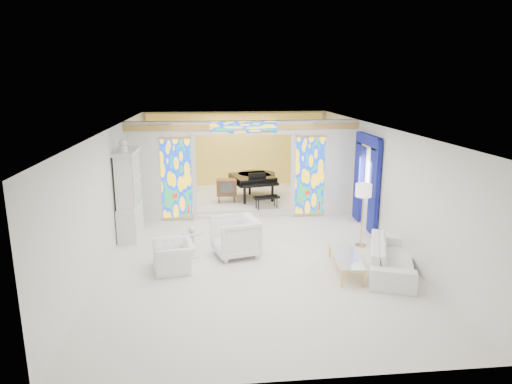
{
  "coord_description": "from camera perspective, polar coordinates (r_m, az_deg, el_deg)",
  "views": [
    {
      "loc": [
        -1.04,
        -11.59,
        4.18
      ],
      "look_at": [
        0.19,
        0.2,
        1.25
      ],
      "focal_mm": 32.0,
      "sensor_mm": 36.0,
      "label": 1
    }
  ],
  "objects": [
    {
      "name": "gold_curtain_back",
      "position": [
        17.7,
        -2.51,
        5.14
      ],
      "size": [
        6.7,
        0.1,
        2.9
      ],
      "primitive_type": "cube",
      "color": "#DEBE4D",
      "rests_on": "wall_back"
    },
    {
      "name": "stained_glass_left",
      "position": [
        13.82,
        -9.92,
        1.62
      ],
      "size": [
        0.9,
        0.04,
        2.4
      ],
      "primitive_type": "cube",
      "color": "gold",
      "rests_on": "partition_wall"
    },
    {
      "name": "wall_back",
      "position": [
        17.82,
        -2.53,
        5.2
      ],
      "size": [
        7.0,
        0.02,
        3.0
      ],
      "primitive_type": "cube",
      "color": "silver",
      "rests_on": "floor"
    },
    {
      "name": "partition_wall",
      "position": [
        13.86,
        -1.54,
        3.35
      ],
      "size": [
        7.0,
        0.22,
        3.0
      ],
      "color": "silver",
      "rests_on": "floor"
    },
    {
      "name": "wall_left",
      "position": [
        12.15,
        -17.47,
        0.47
      ],
      "size": [
        0.02,
        12.0,
        3.0
      ],
      "primitive_type": "cube",
      "color": "silver",
      "rests_on": "floor"
    },
    {
      "name": "china_cabinet",
      "position": [
        12.74,
        -15.6,
        -0.33
      ],
      "size": [
        0.56,
        1.46,
        2.72
      ],
      "color": "silver",
      "rests_on": "floor"
    },
    {
      "name": "stained_glass_transom",
      "position": [
        13.59,
        -1.54,
        8.11
      ],
      "size": [
        2.0,
        0.04,
        0.34
      ],
      "primitive_type": "cube",
      "color": "gold",
      "rests_on": "partition_wall"
    },
    {
      "name": "tv_console",
      "position": [
        15.26,
        -3.72,
        0.57
      ],
      "size": [
        0.67,
        0.46,
        0.77
      ],
      "rotation": [
        0.0,
        0.0,
        0.0
      ],
      "color": "brown",
      "rests_on": "alcove_platform"
    },
    {
      "name": "coffee_table",
      "position": [
        10.45,
        11.17,
        -7.84
      ],
      "size": [
        0.73,
        1.81,
        0.39
      ],
      "rotation": [
        0.0,
        0.0,
        -0.11
      ],
      "color": "silver",
      "rests_on": "floor"
    },
    {
      "name": "vase",
      "position": [
        11.06,
        -8.02,
        -4.48
      ],
      "size": [
        0.19,
        0.19,
        0.19
      ],
      "primitive_type": "imported",
      "rotation": [
        0.0,
        0.0,
        -0.01
      ],
      "color": "silver",
      "rests_on": "side_table"
    },
    {
      "name": "chandelier",
      "position": [
        15.72,
        -1.4,
        7.91
      ],
      "size": [
        0.48,
        0.48,
        0.3
      ],
      "primitive_type": "cylinder",
      "color": "gold",
      "rests_on": "ceiling"
    },
    {
      "name": "side_table",
      "position": [
        11.16,
        -7.96,
        -6.01
      ],
      "size": [
        0.6,
        0.6,
        0.63
      ],
      "rotation": [
        0.0,
        0.0,
        0.22
      ],
      "color": "silver",
      "rests_on": "floor"
    },
    {
      "name": "sofa",
      "position": [
        10.67,
        16.62,
        -7.81
      ],
      "size": [
        1.69,
        2.54,
        0.69
      ],
      "primitive_type": "imported",
      "rotation": [
        0.0,
        0.0,
        1.22
      ],
      "color": "white",
      "rests_on": "floor"
    },
    {
      "name": "alcove_platform",
      "position": [
        16.25,
        -2.08,
        -0.73
      ],
      "size": [
        6.8,
        3.8,
        0.18
      ],
      "primitive_type": "cube",
      "color": "silver",
      "rests_on": "floor"
    },
    {
      "name": "armchair_right",
      "position": [
        11.12,
        -2.59,
        -5.62
      ],
      "size": [
        1.26,
        1.24,
        0.95
      ],
      "primitive_type": "imported",
      "rotation": [
        0.0,
        0.0,
        -1.32
      ],
      "color": "white",
      "rests_on": "floor"
    },
    {
      "name": "wall_right",
      "position": [
        12.73,
        15.1,
        1.23
      ],
      "size": [
        0.02,
        12.0,
        3.0
      ],
      "primitive_type": "cube",
      "color": "silver",
      "rests_on": "floor"
    },
    {
      "name": "stained_glass_right",
      "position": [
        14.12,
        6.75,
        2.0
      ],
      "size": [
        0.9,
        0.04,
        2.4
      ],
      "primitive_type": "cube",
      "color": "gold",
      "rests_on": "partition_wall"
    },
    {
      "name": "floor_lamp",
      "position": [
        11.77,
        13.28,
        -0.16
      ],
      "size": [
        0.49,
        0.49,
        1.64
      ],
      "rotation": [
        0.0,
        0.0,
        0.25
      ],
      "color": "gold",
      "rests_on": "floor"
    },
    {
      "name": "armchair_left",
      "position": [
        10.51,
        -10.24,
        -7.9
      ],
      "size": [
        1.03,
        1.13,
        0.64
      ],
      "primitive_type": "imported",
      "rotation": [
        0.0,
        0.0,
        -1.39
      ],
      "color": "white",
      "rests_on": "floor"
    },
    {
      "name": "blue_drapes",
      "position": [
        13.32,
        13.66,
        2.2
      ],
      "size": [
        0.14,
        1.85,
        2.65
      ],
      "color": "navy",
      "rests_on": "wall_right"
    },
    {
      "name": "grand_piano",
      "position": [
        15.79,
        -0.15,
        1.69
      ],
      "size": [
        1.77,
        2.72,
        0.99
      ],
      "rotation": [
        0.0,
        0.0,
        0.25
      ],
      "color": "black",
      "rests_on": "alcove_platform"
    },
    {
      "name": "ceiling",
      "position": [
        11.7,
        -0.82,
        8.07
      ],
      "size": [
        7.0,
        12.0,
        0.02
      ],
      "primitive_type": "cube",
      "color": "white",
      "rests_on": "wall_back"
    },
    {
      "name": "floor",
      "position": [
        12.36,
        -0.77,
        -5.9
      ],
      "size": [
        12.0,
        12.0,
        0.0
      ],
      "primitive_type": "plane",
      "color": "silver",
      "rests_on": "ground"
    },
    {
      "name": "wall_front",
      "position": [
        6.28,
        4.22,
        -11.41
      ],
      "size": [
        7.0,
        0.02,
        3.0
      ],
      "primitive_type": "cube",
      "color": "silver",
      "rests_on": "floor"
    }
  ]
}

